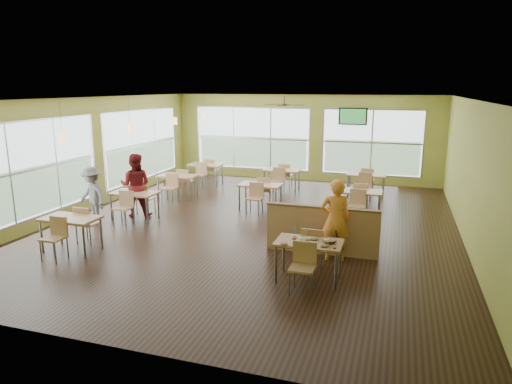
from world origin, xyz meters
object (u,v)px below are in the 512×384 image
(half_wall_divider, at_px, (322,230))
(man_plaid, at_px, (335,220))
(main_table, at_px, (309,248))
(food_basket, at_px, (329,241))

(half_wall_divider, height_order, man_plaid, man_plaid)
(main_table, height_order, food_basket, main_table)
(main_table, distance_m, man_plaid, 1.24)
(main_table, xyz_separation_m, food_basket, (0.36, 0.06, 0.15))
(man_plaid, xyz_separation_m, food_basket, (0.06, -1.12, -0.07))
(half_wall_divider, relative_size, food_basket, 9.30)
(man_plaid, height_order, food_basket, man_plaid)
(half_wall_divider, xyz_separation_m, man_plaid, (0.30, -0.27, 0.33))
(main_table, height_order, man_plaid, man_plaid)
(half_wall_divider, distance_m, man_plaid, 0.52)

